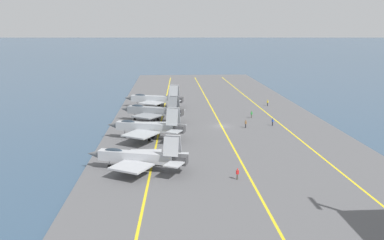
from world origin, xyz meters
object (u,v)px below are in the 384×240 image
parked_jet_third (152,111)px  crew_blue_vest (273,121)px  parked_jet_second (147,127)px  crew_yellow_vest (268,102)px  crew_green_vest (252,114)px  crew_red_vest (237,173)px  parked_jet_nearest (139,157)px  crew_brown_vest (246,124)px  parked_jet_fourth (155,99)px

parked_jet_third → crew_blue_vest: bearing=-102.0°
parked_jet_second → crew_yellow_vest: size_ratio=9.06×
crew_green_vest → crew_red_vest: bearing=165.8°
parked_jet_nearest → parked_jet_second: 18.25m
crew_blue_vest → crew_brown_vest: bearing=104.1°
parked_jet_fourth → parked_jet_second: bearing=179.4°
parked_jet_third → parked_jet_fourth: (18.11, 0.09, -0.21)m
parked_jet_third → crew_brown_vest: 22.59m
crew_green_vest → crew_brown_vest: (-10.13, 3.40, 0.00)m
crew_blue_vest → crew_red_vest: (-33.43, 13.82, -0.04)m
parked_jet_nearest → crew_green_vest: bearing=-34.6°
parked_jet_third → crew_green_vest: 24.80m
parked_jet_nearest → parked_jet_second: parked_jet_second is taller
parked_jet_third → crew_yellow_vest: 37.37m
parked_jet_second → parked_jet_third: 16.21m
crew_blue_vest → parked_jet_nearest: bearing=134.8°
parked_jet_third → parked_jet_nearest: bearing=178.5°
parked_jet_second → parked_jet_third: parked_jet_second is taller
parked_jet_third → crew_red_vest: parked_jet_third is taller
parked_jet_second → crew_brown_vest: parked_jet_second is taller
crew_brown_vest → crew_red_vest: (-31.77, 7.23, -0.04)m
crew_green_vest → crew_red_vest: size_ratio=1.04×
parked_jet_nearest → crew_brown_vest: bearing=-39.5°
parked_jet_nearest → crew_blue_vest: (28.52, -28.70, -1.21)m
parked_jet_second → crew_yellow_vest: 47.77m
crew_green_vest → crew_brown_vest: 10.68m
parked_jet_fourth → crew_red_vest: size_ratio=9.96×
crew_yellow_vest → crew_brown_vest: bearing=156.4°
crew_blue_vest → crew_yellow_vest: bearing=-11.0°
parked_jet_fourth → crew_green_vest: bearing=-122.2°
crew_red_vest → parked_jet_fourth: bearing=13.8°
parked_jet_second → crew_green_vest: 31.33m
parked_jet_nearest → crew_green_vest: parked_jet_nearest is taller
parked_jet_fourth → crew_brown_vest: size_ratio=9.54×
parked_jet_third → parked_jet_fourth: parked_jet_fourth is taller
parked_jet_second → crew_yellow_vest: bearing=-43.6°
parked_jet_third → crew_blue_vest: parked_jet_third is taller
parked_jet_second → parked_jet_third: size_ratio=1.02×
parked_jet_fourth → crew_blue_vest: bearing=-130.7°
parked_jet_second → parked_jet_fourth: size_ratio=0.95×
parked_jet_fourth → crew_green_vest: parked_jet_fourth is taller
parked_jet_second → crew_brown_vest: size_ratio=9.10×
parked_jet_second → crew_brown_vest: bearing=-68.3°
parked_jet_nearest → crew_brown_vest: size_ratio=9.19×
parked_jet_nearest → parked_jet_third: 34.45m
parked_jet_third → crew_yellow_vest: size_ratio=8.87×
crew_brown_vest → crew_red_vest: 32.58m
parked_jet_second → crew_yellow_vest: (34.55, -32.95, -1.60)m
crew_red_vest → crew_green_vest: bearing=-14.2°
crew_green_vest → crew_red_vest: 43.22m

